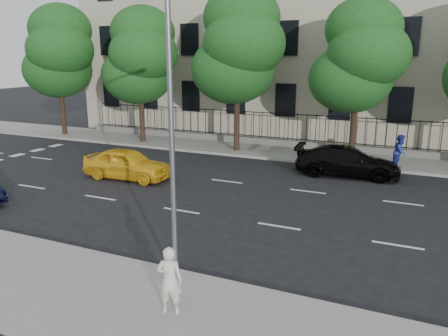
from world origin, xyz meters
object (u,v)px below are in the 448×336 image
object	(u,v)px
street_light	(181,89)
yellow_taxi	(127,164)
black_sedan	(347,161)
woman_near	(170,280)

from	to	relation	value
street_light	yellow_taxi	size ratio (longest dim) A/B	1.82
street_light	black_sedan	bearing A→B (deg)	77.63
yellow_taxi	black_sedan	bearing A→B (deg)	-65.70
woman_near	street_light	bearing A→B (deg)	-86.68
street_light	black_sedan	size ratio (longest dim) A/B	1.55
yellow_taxi	black_sedan	xyz separation A→B (m)	(9.90, 4.91, -0.00)
yellow_taxi	woman_near	xyz separation A→B (m)	(8.03, -9.43, 0.22)
street_light	yellow_taxi	world-z (taller)	street_light
black_sedan	woman_near	xyz separation A→B (m)	(-1.87, -14.34, 0.23)
black_sedan	woman_near	world-z (taller)	woman_near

